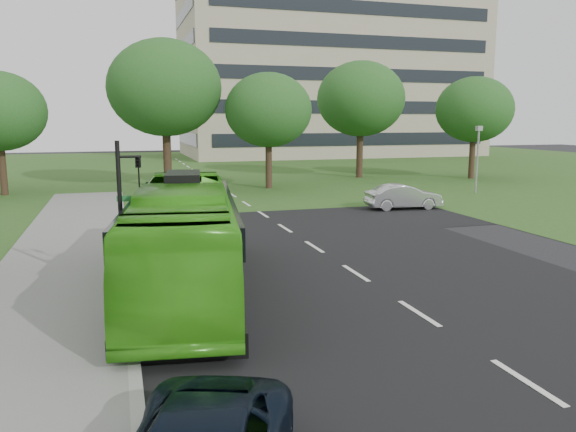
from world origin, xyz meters
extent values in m
plane|color=black|center=(0.00, 0.00, 0.00)|extent=(160.00, 160.00, 0.00)
cube|color=black|center=(0.00, 20.00, 0.01)|extent=(14.00, 120.00, 0.01)
cube|color=black|center=(0.00, 14.00, 0.01)|extent=(80.00, 12.00, 0.01)
cube|color=silver|center=(0.00, 15.00, 0.02)|extent=(0.15, 90.00, 0.01)
cube|color=gray|center=(-7.10, -5.00, 0.07)|extent=(0.25, 60.00, 0.15)
cube|color=slate|center=(-9.20, -5.00, 0.08)|extent=(4.00, 60.00, 0.14)
cube|color=#2E501A|center=(0.00, 45.00, 0.01)|extent=(120.00, 60.00, 0.01)
cube|color=tan|center=(22.00, 62.00, 12.50)|extent=(40.00, 20.00, 25.00)
cube|color=black|center=(22.00, 51.95, 12.50)|extent=(36.80, 0.10, 23.00)
cube|color=black|center=(1.95, 62.00, 12.50)|extent=(0.10, 18.40, 23.00)
cylinder|color=black|center=(-14.42, 26.51, 1.52)|extent=(0.46, 0.46, 3.05)
cylinder|color=black|center=(-3.69, 27.58, 1.97)|extent=(0.59, 0.59, 3.94)
ellipsoid|color=#1F561C|center=(-3.69, 27.58, 7.18)|extent=(8.10, 8.10, 6.89)
cylinder|color=black|center=(3.30, 25.09, 1.56)|extent=(0.47, 0.47, 3.13)
ellipsoid|color=#1F561C|center=(3.30, 25.09, 5.61)|extent=(6.21, 6.21, 5.28)
cylinder|color=black|center=(12.80, 30.34, 1.85)|extent=(0.56, 0.56, 3.70)
ellipsoid|color=#1F561C|center=(12.80, 30.34, 6.67)|extent=(7.44, 7.44, 6.32)
cylinder|color=black|center=(21.50, 26.70, 1.62)|extent=(0.49, 0.49, 3.23)
ellipsoid|color=#1F561C|center=(21.50, 26.70, 5.77)|extent=(6.36, 6.36, 5.40)
imported|color=green|center=(-5.50, 1.77, 1.57)|extent=(4.21, 11.51, 3.13)
imported|color=#B9BABF|center=(7.99, 13.60, 0.69)|extent=(4.30, 1.80, 1.38)
cylinder|color=black|center=(-7.20, 1.63, 2.18)|extent=(0.12, 0.12, 4.37)
cylinder|color=black|center=(-6.89, 1.63, 3.93)|extent=(0.61, 0.07, 0.07)
imported|color=black|center=(-6.68, 1.63, 3.49)|extent=(0.18, 0.20, 0.87)
cube|color=#195926|center=(-7.07, 1.63, 2.79)|extent=(0.44, 0.03, 0.16)
cylinder|color=gray|center=(16.00, 18.26, 2.13)|extent=(0.13, 0.13, 4.25)
cube|color=gray|center=(16.00, 18.26, 4.36)|extent=(0.37, 0.32, 0.32)
camera|label=1|loc=(-7.23, -14.18, 4.91)|focal=35.00mm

